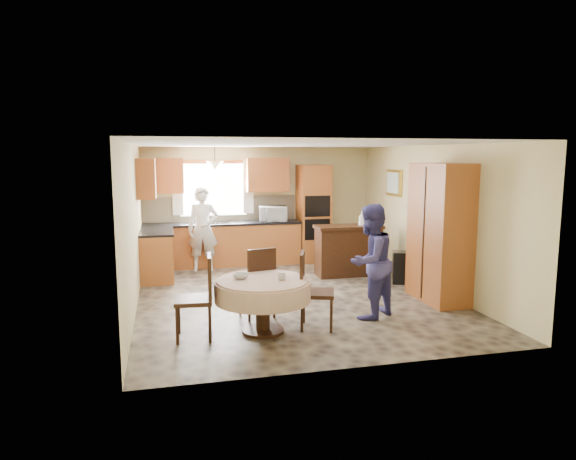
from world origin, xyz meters
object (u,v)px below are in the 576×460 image
(chair_right, at_px, (311,286))
(cupboard, at_px, (440,233))
(person_sink, at_px, (203,229))
(dining_table, at_px, (263,291))
(person_dining, at_px, (370,261))
(chair_left, at_px, (200,293))
(oven_tower, at_px, (313,213))
(chair_back, at_px, (259,279))
(sideboard, at_px, (348,252))

(chair_right, bearing_deg, cupboard, -52.34)
(cupboard, relative_size, person_sink, 1.30)
(dining_table, height_order, person_dining, person_dining)
(person_dining, bearing_deg, chair_left, -26.20)
(person_dining, bearing_deg, oven_tower, -127.85)
(person_sink, distance_m, person_dining, 4.21)
(dining_table, xyz_separation_m, chair_left, (-0.81, -0.02, 0.04))
(oven_tower, height_order, chair_back, oven_tower)
(sideboard, height_order, cupboard, cupboard)
(oven_tower, relative_size, chair_back, 2.06)
(cupboard, height_order, chair_back, cupboard)
(oven_tower, height_order, sideboard, oven_tower)
(oven_tower, distance_m, chair_back, 4.18)
(dining_table, bearing_deg, cupboard, 15.34)
(chair_left, distance_m, person_sink, 3.97)
(dining_table, bearing_deg, chair_back, 84.05)
(cupboard, distance_m, chair_back, 3.03)
(oven_tower, xyz_separation_m, chair_back, (-1.90, -3.69, -0.49))
(cupboard, bearing_deg, chair_left, -167.55)
(oven_tower, xyz_separation_m, cupboard, (1.07, -3.49, 0.04))
(sideboard, height_order, chair_left, chair_left)
(chair_left, height_order, person_sink, person_sink)
(dining_table, relative_size, chair_back, 1.23)
(sideboard, relative_size, person_dining, 0.79)
(sideboard, bearing_deg, dining_table, -127.67)
(oven_tower, xyz_separation_m, person_sink, (-2.44, -0.39, -0.21))
(chair_back, bearing_deg, sideboard, -146.45)
(oven_tower, relative_size, cupboard, 0.96)
(sideboard, distance_m, person_sink, 2.95)
(chair_back, bearing_deg, oven_tower, -129.06)
(chair_right, bearing_deg, sideboard, -10.38)
(cupboard, xyz_separation_m, chair_left, (-3.85, -0.85, -0.51))
(dining_table, relative_size, chair_left, 1.17)
(chair_back, xyz_separation_m, chair_right, (0.60, -0.60, 0.01))
(oven_tower, distance_m, chair_right, 4.51)
(dining_table, bearing_deg, oven_tower, 65.51)
(person_sink, bearing_deg, person_dining, -54.49)
(chair_back, distance_m, person_dining, 1.61)
(chair_left, bearing_deg, chair_right, 96.20)
(chair_back, height_order, person_sink, person_sink)
(oven_tower, height_order, chair_right, oven_tower)
(cupboard, distance_m, dining_table, 3.20)
(oven_tower, height_order, person_dining, oven_tower)
(person_sink, bearing_deg, chair_right, -67.92)
(chair_right, relative_size, person_sink, 0.61)
(sideboard, bearing_deg, person_sink, 158.53)
(sideboard, xyz_separation_m, person_sink, (-2.71, 1.10, 0.39))
(oven_tower, bearing_deg, chair_left, -122.64)
(cupboard, height_order, chair_left, cupboard)
(sideboard, bearing_deg, chair_right, -118.59)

